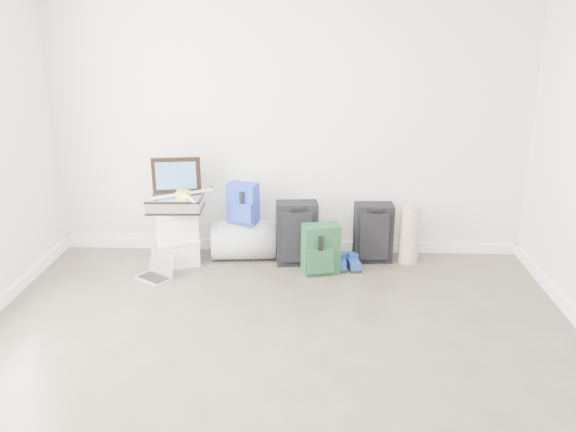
{
  "coord_description": "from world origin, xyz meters",
  "views": [
    {
      "loc": [
        0.25,
        -3.17,
        2.25
      ],
      "look_at": [
        0.02,
        1.9,
        0.56
      ],
      "focal_mm": 38.0,
      "sensor_mm": 36.0,
      "label": 1
    }
  ],
  "objects_px": {
    "duffel_bag": "(244,240)",
    "large_suitcase": "(297,233)",
    "boxes_stack": "(178,237)",
    "laptop": "(157,272)",
    "briefcase": "(175,203)",
    "carry_on": "(373,233)"
  },
  "relations": [
    {
      "from": "boxes_stack",
      "to": "large_suitcase",
      "type": "distance_m",
      "value": 1.11
    },
    {
      "from": "duffel_bag",
      "to": "large_suitcase",
      "type": "relative_size",
      "value": 1.02
    },
    {
      "from": "boxes_stack",
      "to": "duffel_bag",
      "type": "relative_size",
      "value": 0.88
    },
    {
      "from": "boxes_stack",
      "to": "laptop",
      "type": "relative_size",
      "value": 1.37
    },
    {
      "from": "briefcase",
      "to": "laptop",
      "type": "distance_m",
      "value": 0.65
    },
    {
      "from": "boxes_stack",
      "to": "carry_on",
      "type": "relative_size",
      "value": 0.94
    },
    {
      "from": "duffel_bag",
      "to": "carry_on",
      "type": "relative_size",
      "value": 1.08
    },
    {
      "from": "briefcase",
      "to": "carry_on",
      "type": "xyz_separation_m",
      "value": [
        1.83,
        0.16,
        -0.32
      ]
    },
    {
      "from": "large_suitcase",
      "to": "carry_on",
      "type": "bearing_deg",
      "value": 1.85
    },
    {
      "from": "boxes_stack",
      "to": "duffel_bag",
      "type": "bearing_deg",
      "value": -6.62
    },
    {
      "from": "carry_on",
      "to": "laptop",
      "type": "relative_size",
      "value": 1.45
    },
    {
      "from": "large_suitcase",
      "to": "briefcase",
      "type": "bearing_deg",
      "value": 177.67
    },
    {
      "from": "large_suitcase",
      "to": "laptop",
      "type": "bearing_deg",
      "value": -168.11
    },
    {
      "from": "boxes_stack",
      "to": "briefcase",
      "type": "xyz_separation_m",
      "value": [
        0.0,
        0.0,
        0.33
      ]
    },
    {
      "from": "boxes_stack",
      "to": "carry_on",
      "type": "distance_m",
      "value": 1.84
    },
    {
      "from": "boxes_stack",
      "to": "large_suitcase",
      "type": "relative_size",
      "value": 0.89
    },
    {
      "from": "briefcase",
      "to": "large_suitcase",
      "type": "relative_size",
      "value": 0.81
    },
    {
      "from": "carry_on",
      "to": "laptop",
      "type": "distance_m",
      "value": 2.03
    },
    {
      "from": "briefcase",
      "to": "large_suitcase",
      "type": "height_order",
      "value": "briefcase"
    },
    {
      "from": "large_suitcase",
      "to": "laptop",
      "type": "distance_m",
      "value": 1.32
    },
    {
      "from": "briefcase",
      "to": "duffel_bag",
      "type": "xyz_separation_m",
      "value": [
        0.6,
        0.16,
        -0.41
      ]
    },
    {
      "from": "briefcase",
      "to": "laptop",
      "type": "height_order",
      "value": "briefcase"
    }
  ]
}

